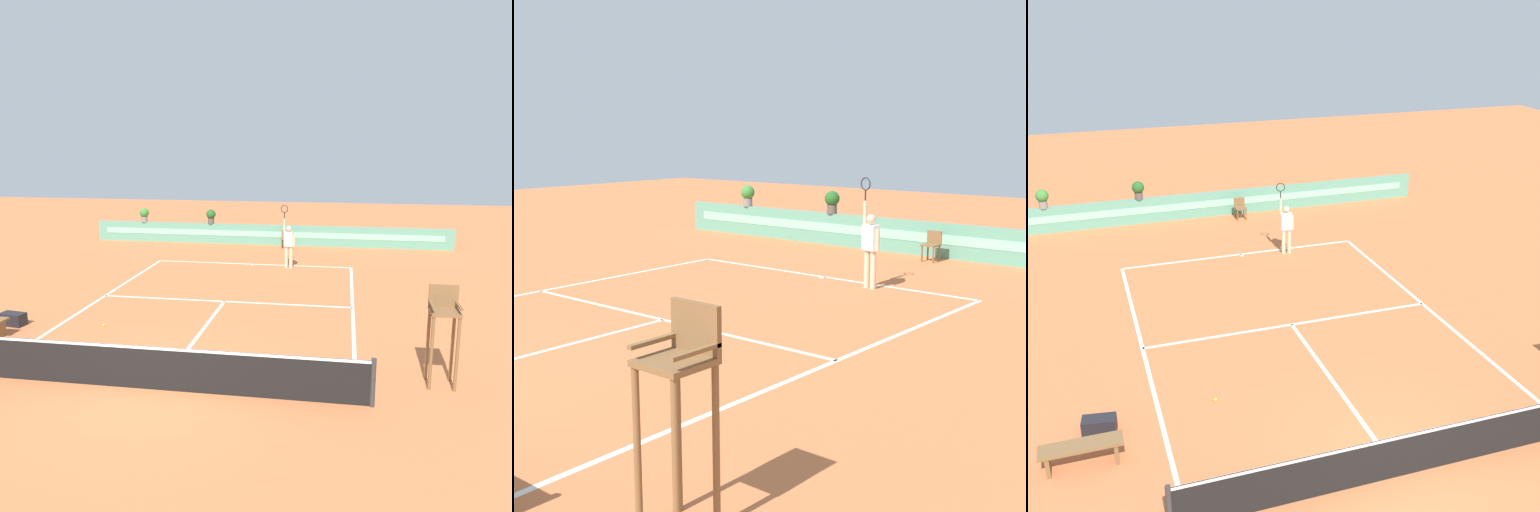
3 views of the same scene
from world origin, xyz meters
TOP-DOWN VIEW (x-y plane):
  - ground_plane at (0.00, 6.00)m, footprint 60.00×60.00m
  - court_lines at (0.00, 6.72)m, footprint 8.32×11.94m
  - back_wall_barrier at (0.00, 16.39)m, footprint 18.00×0.21m
  - umpire_chair at (5.87, 1.26)m, footprint 0.60×0.60m
  - ball_kid_chair at (0.99, 15.66)m, footprint 0.44×0.44m
  - tennis_player at (1.55, 11.48)m, footprint 0.61×0.29m
  - potted_plant_far_left at (-6.50, 16.39)m, footprint 0.48×0.48m
  - potted_plant_left at (-2.93, 16.39)m, footprint 0.48×0.48m

SIDE VIEW (x-z plane):
  - ground_plane at x=0.00m, z-range 0.00..0.00m
  - court_lines at x=0.00m, z-range 0.00..0.01m
  - ball_kid_chair at x=0.99m, z-range 0.05..0.90m
  - back_wall_barrier at x=0.00m, z-range 0.00..1.00m
  - tennis_player at x=1.55m, z-range -0.24..2.34m
  - umpire_chair at x=5.87m, z-range 0.27..2.41m
  - potted_plant_far_left at x=-6.50m, z-range 1.05..1.78m
  - potted_plant_left at x=-2.93m, z-range 1.05..1.78m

